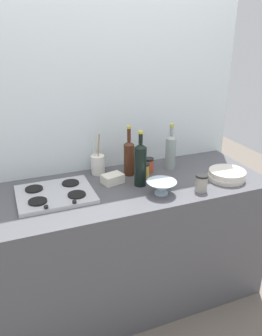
# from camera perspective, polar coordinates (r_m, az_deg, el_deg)

# --- Properties ---
(ground_plane) EXTENTS (6.00, 6.00, 0.00)m
(ground_plane) POSITION_cam_1_polar(r_m,az_deg,el_deg) (2.68, 0.00, -20.54)
(ground_plane) COLOR #6B6056
(ground_plane) RESTS_ON ground
(counter_block) EXTENTS (1.80, 0.70, 0.90)m
(counter_block) POSITION_cam_1_polar(r_m,az_deg,el_deg) (2.39, 0.00, -12.69)
(counter_block) COLOR #4C4C51
(counter_block) RESTS_ON ground
(backsplash_panel) EXTENTS (1.90, 0.06, 2.30)m
(backsplash_panel) POSITION_cam_1_polar(r_m,az_deg,el_deg) (2.40, -3.38, 6.19)
(backsplash_panel) COLOR silver
(backsplash_panel) RESTS_ON ground
(stovetop_hob) EXTENTS (0.45, 0.38, 0.04)m
(stovetop_hob) POSITION_cam_1_polar(r_m,az_deg,el_deg) (2.07, -12.78, -4.34)
(stovetop_hob) COLOR #B2B2B7
(stovetop_hob) RESTS_ON counter_block
(plate_stack) EXTENTS (0.25, 0.25, 0.07)m
(plate_stack) POSITION_cam_1_polar(r_m,az_deg,el_deg) (2.31, 15.97, -1.13)
(plate_stack) COLOR silver
(plate_stack) RESTS_ON counter_block
(wine_bottle_leftmost) EXTENTS (0.07, 0.07, 0.33)m
(wine_bottle_leftmost) POSITION_cam_1_polar(r_m,az_deg,el_deg) (2.38, 6.75, 2.88)
(wine_bottle_leftmost) COLOR gray
(wine_bottle_leftmost) RESTS_ON counter_block
(wine_bottle_mid_left) EXTENTS (0.08, 0.08, 0.36)m
(wine_bottle_mid_left) POSITION_cam_1_polar(r_m,az_deg,el_deg) (2.10, 1.60, 0.72)
(wine_bottle_mid_left) COLOR black
(wine_bottle_mid_left) RESTS_ON counter_block
(wine_bottle_mid_right) EXTENTS (0.07, 0.07, 0.34)m
(wine_bottle_mid_right) POSITION_cam_1_polar(r_m,az_deg,el_deg) (2.26, -0.34, 1.92)
(wine_bottle_mid_right) COLOR #472314
(wine_bottle_mid_right) RESTS_ON counter_block
(mixing_bowl) EXTENTS (0.18, 0.18, 0.08)m
(mixing_bowl) POSITION_cam_1_polar(r_m,az_deg,el_deg) (2.04, 5.20, -3.25)
(mixing_bowl) COLOR silver
(mixing_bowl) RESTS_ON counter_block
(butter_dish) EXTENTS (0.15, 0.12, 0.06)m
(butter_dish) POSITION_cam_1_polar(r_m,az_deg,el_deg) (2.18, -3.15, -1.84)
(butter_dish) COLOR silver
(butter_dish) RESTS_ON counter_block
(utensil_crock) EXTENTS (0.09, 0.09, 0.28)m
(utensil_crock) POSITION_cam_1_polar(r_m,az_deg,el_deg) (2.31, -5.66, 0.63)
(utensil_crock) COLOR silver
(utensil_crock) RESTS_ON counter_block
(condiment_jar_front) EXTENTS (0.08, 0.08, 0.11)m
(condiment_jar_front) POSITION_cam_1_polar(r_m,az_deg,el_deg) (2.11, 11.90, -2.49)
(condiment_jar_front) COLOR #9E998C
(condiment_jar_front) RESTS_ON counter_block
(condiment_jar_rear) EXTENTS (0.07, 0.07, 0.10)m
(condiment_jar_rear) POSITION_cam_1_polar(r_m,az_deg,el_deg) (2.34, 3.09, 0.52)
(condiment_jar_rear) COLOR #C64C2D
(condiment_jar_rear) RESTS_ON counter_block
(condiment_jar_spare) EXTENTS (0.07, 0.07, 0.10)m
(condiment_jar_spare) POSITION_cam_1_polar(r_m,az_deg,el_deg) (2.26, 2.26, -0.34)
(condiment_jar_spare) COLOR gold
(condiment_jar_spare) RESTS_ON counter_block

